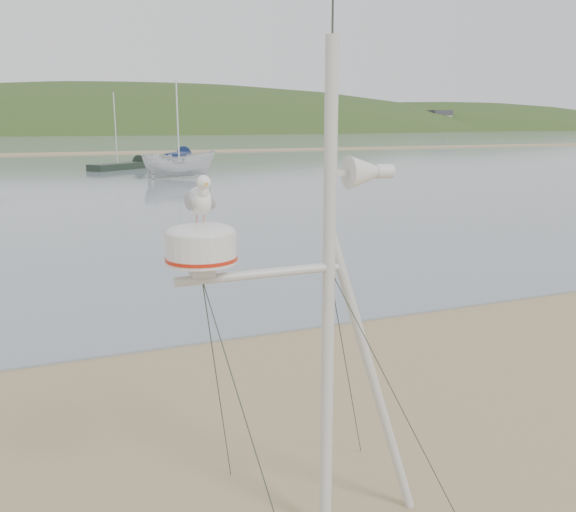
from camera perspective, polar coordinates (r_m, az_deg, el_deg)
name	(u,v)px	position (r m, az deg, el deg)	size (l,w,h in m)	color
ground	(81,509)	(6.81, -18.82, -21.51)	(560.00, 560.00, 0.00)	#8F7752
water	(35,140)	(137.74, -22.61, 10.00)	(560.00, 256.00, 0.04)	slate
sandbar	(37,154)	(75.78, -22.47, 8.79)	(560.00, 7.00, 0.07)	#8F7752
hill_ridge	(91,185)	(242.55, -17.91, 6.34)	(620.00, 180.00, 80.00)	#263A18
far_cottages	(44,121)	(201.72, -21.90, 11.68)	(294.40, 6.30, 8.00)	silver
mast_rig	(323,406)	(5.51, 3.29, -13.82)	(2.37, 2.53, 5.34)	beige
boat_white	(178,142)	(40.98, -10.22, 10.46)	(1.79, 1.84, 4.77)	silver
sailboat_blue_far	(182,154)	(67.67, -9.85, 9.40)	(4.40, 6.73, 6.66)	#142147
sailboat_dark_mid	(133,165)	(51.14, -14.30, 8.26)	(6.12, 5.06, 6.42)	black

